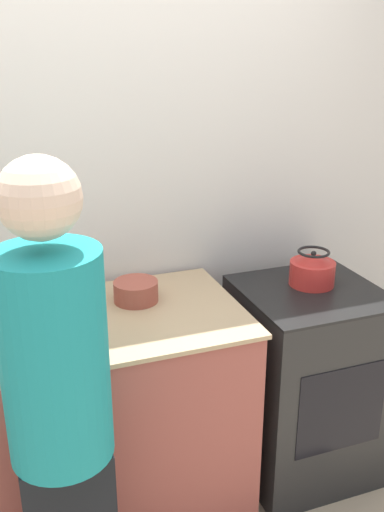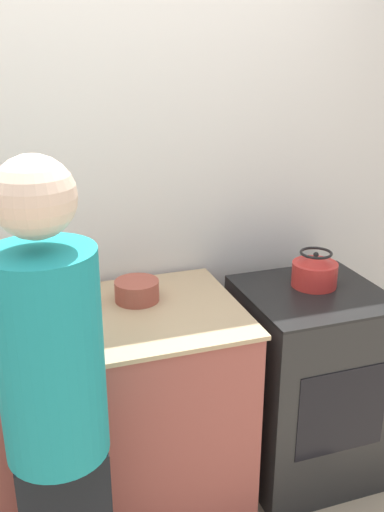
% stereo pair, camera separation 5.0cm
% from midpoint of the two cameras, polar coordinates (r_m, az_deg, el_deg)
% --- Properties ---
extents(wall_back, '(8.00, 0.05, 2.60)m').
position_cam_midpoint_polar(wall_back, '(2.51, -10.93, 5.84)').
color(wall_back, silver).
rests_on(wall_back, ground_plane).
extents(counter, '(1.68, 0.70, 0.92)m').
position_cam_midpoint_polar(counter, '(2.47, -15.74, -16.57)').
color(counter, '#9E4C42').
rests_on(counter, ground_plane).
extents(oven, '(0.59, 0.58, 0.92)m').
position_cam_midpoint_polar(oven, '(2.73, 10.68, -12.20)').
color(oven, black).
rests_on(oven, ground_plane).
extents(person, '(0.35, 0.59, 1.66)m').
position_cam_midpoint_polar(person, '(1.78, -13.96, -14.52)').
color(person, black).
rests_on(person, ground_plane).
extents(cutting_board, '(0.34, 0.22, 0.02)m').
position_cam_midpoint_polar(cutting_board, '(2.15, -16.95, -7.99)').
color(cutting_board, '#A87A4C').
rests_on(cutting_board, counter).
extents(knife, '(0.21, 0.13, 0.01)m').
position_cam_midpoint_polar(knife, '(2.13, -16.01, -7.83)').
color(knife, silver).
rests_on(knife, cutting_board).
extents(kettle, '(0.20, 0.20, 0.16)m').
position_cam_midpoint_polar(kettle, '(2.55, 11.39, -1.41)').
color(kettle, red).
rests_on(kettle, oven).
extents(bowl_prep, '(0.13, 0.13, 0.05)m').
position_cam_midpoint_polar(bowl_prep, '(2.33, -11.85, -4.68)').
color(bowl_prep, '#9E4738').
rests_on(bowl_prep, counter).
extents(bowl_mixing, '(0.18, 0.18, 0.09)m').
position_cam_midpoint_polar(bowl_mixing, '(2.36, -6.24, -3.52)').
color(bowl_mixing, '#9E4738').
rests_on(bowl_mixing, counter).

